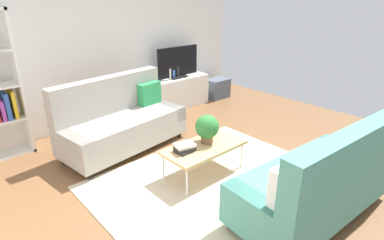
# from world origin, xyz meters

# --- Properties ---
(ground_plane) EXTENTS (7.68, 7.68, 0.00)m
(ground_plane) POSITION_xyz_m (0.00, 0.00, 0.00)
(ground_plane) COLOR brown
(wall_far) EXTENTS (6.40, 0.12, 2.90)m
(wall_far) POSITION_xyz_m (0.00, 2.80, 1.45)
(wall_far) COLOR white
(wall_far) RESTS_ON ground_plane
(area_rug) EXTENTS (2.90, 2.20, 0.01)m
(area_rug) POSITION_xyz_m (0.04, -0.09, 0.01)
(area_rug) COLOR beige
(area_rug) RESTS_ON ground_plane
(couch_beige) EXTENTS (1.99, 1.08, 1.10)m
(couch_beige) POSITION_xyz_m (-0.30, 1.53, 0.44)
(couch_beige) COLOR gray
(couch_beige) RESTS_ON ground_plane
(couch_green) EXTENTS (1.95, 0.97, 1.10)m
(couch_green) POSITION_xyz_m (0.37, -1.31, 0.45)
(couch_green) COLOR teal
(couch_green) RESTS_ON ground_plane
(coffee_table) EXTENTS (1.10, 0.56, 0.42)m
(coffee_table) POSITION_xyz_m (0.09, 0.11, 0.39)
(coffee_table) COLOR tan
(coffee_table) RESTS_ON ground_plane
(tv_console) EXTENTS (1.40, 0.44, 0.64)m
(tv_console) POSITION_xyz_m (1.57, 2.46, 0.32)
(tv_console) COLOR silver
(tv_console) RESTS_ON ground_plane
(tv) EXTENTS (1.00, 0.20, 0.64)m
(tv) POSITION_xyz_m (1.57, 2.44, 0.95)
(tv) COLOR black
(tv) RESTS_ON tv_console
(storage_trunk) EXTENTS (0.52, 0.40, 0.44)m
(storage_trunk) POSITION_xyz_m (2.67, 2.36, 0.22)
(storage_trunk) COLOR #4C5666
(storage_trunk) RESTS_ON ground_plane
(potted_plant) EXTENTS (0.32, 0.32, 0.39)m
(potted_plant) POSITION_xyz_m (0.19, 0.16, 0.63)
(potted_plant) COLOR brown
(potted_plant) RESTS_ON coffee_table
(table_book_0) EXTENTS (0.26, 0.20, 0.03)m
(table_book_0) POSITION_xyz_m (-0.19, 0.17, 0.44)
(table_book_0) COLOR #262626
(table_book_0) RESTS_ON coffee_table
(table_book_1) EXTENTS (0.25, 0.20, 0.04)m
(table_book_1) POSITION_xyz_m (-0.19, 0.17, 0.47)
(table_book_1) COLOR #262626
(table_book_1) RESTS_ON table_book_0
(table_book_2) EXTENTS (0.27, 0.22, 0.04)m
(table_book_2) POSITION_xyz_m (-0.19, 0.17, 0.51)
(table_book_2) COLOR silver
(table_book_2) RESTS_ON table_book_1
(vase_0) EXTENTS (0.12, 0.12, 0.15)m
(vase_0) POSITION_xyz_m (0.99, 2.51, 0.71)
(vase_0) COLOR #4C72B2
(vase_0) RESTS_ON tv_console
(vase_1) EXTENTS (0.11, 0.11, 0.13)m
(vase_1) POSITION_xyz_m (1.18, 2.51, 0.70)
(vase_1) COLOR silver
(vase_1) RESTS_ON tv_console
(bottle_0) EXTENTS (0.04, 0.04, 0.23)m
(bottle_0) POSITION_xyz_m (1.35, 2.42, 0.75)
(bottle_0) COLOR silver
(bottle_0) RESTS_ON tv_console
(bottle_1) EXTENTS (0.06, 0.06, 0.18)m
(bottle_1) POSITION_xyz_m (1.44, 2.42, 0.73)
(bottle_1) COLOR #3359B2
(bottle_1) RESTS_ON tv_console
(bottle_2) EXTENTS (0.06, 0.06, 0.24)m
(bottle_2) POSITION_xyz_m (1.55, 2.42, 0.76)
(bottle_2) COLOR #262626
(bottle_2) RESTS_ON tv_console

